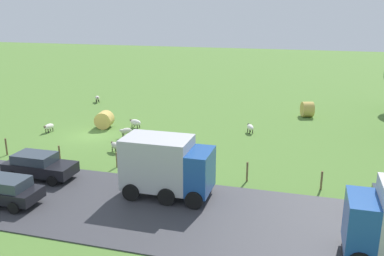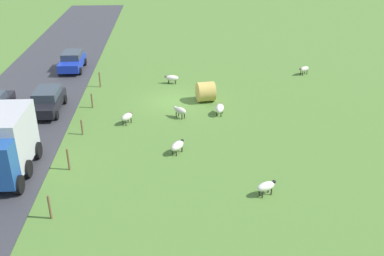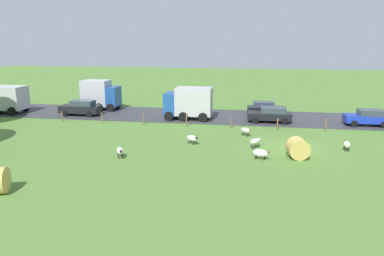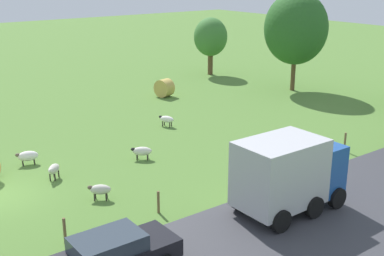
# 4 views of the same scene
# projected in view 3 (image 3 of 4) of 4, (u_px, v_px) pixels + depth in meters

# --- Properties ---
(ground_plane) EXTENTS (160.00, 160.00, 0.00)m
(ground_plane) POSITION_uv_depth(u_px,v_px,m) (293.00, 149.00, 28.56)
(ground_plane) COLOR #517A33
(road_strip) EXTENTS (8.00, 80.00, 0.06)m
(road_strip) POSITION_uv_depth(u_px,v_px,m) (282.00, 119.00, 39.21)
(road_strip) COLOR #38383D
(road_strip) RESTS_ON ground_plane
(sheep_0) EXTENTS (1.03, 1.17, 0.74)m
(sheep_0) POSITION_uv_depth(u_px,v_px,m) (192.00, 138.00, 29.66)
(sheep_0) COLOR silver
(sheep_0) RESTS_ON ground_plane
(sheep_1) EXTENTS (1.20, 0.57, 0.73)m
(sheep_1) POSITION_uv_depth(u_px,v_px,m) (347.00, 144.00, 27.94)
(sheep_1) COLOR silver
(sheep_1) RESTS_ON ground_plane
(sheep_2) EXTENTS (0.83, 1.26, 0.77)m
(sheep_2) POSITION_uv_depth(u_px,v_px,m) (261.00, 153.00, 25.84)
(sheep_2) COLOR white
(sheep_2) RESTS_ON ground_plane
(sheep_3) EXTENTS (0.94, 1.07, 0.75)m
(sheep_3) POSITION_uv_depth(u_px,v_px,m) (246.00, 130.00, 32.13)
(sheep_3) COLOR beige
(sheep_3) RESTS_ON ground_plane
(sheep_4) EXTENTS (1.15, 0.86, 0.75)m
(sheep_4) POSITION_uv_depth(u_px,v_px,m) (120.00, 151.00, 26.24)
(sheep_4) COLOR white
(sheep_4) RESTS_ON ground_plane
(sheep_6) EXTENTS (1.02, 0.99, 0.78)m
(sheep_6) POSITION_uv_depth(u_px,v_px,m) (255.00, 141.00, 28.56)
(sheep_6) COLOR beige
(sheep_6) RESTS_ON ground_plane
(hay_bale_1) EXTENTS (1.50, 1.67, 1.48)m
(hay_bale_1) POSITION_uv_depth(u_px,v_px,m) (298.00, 148.00, 26.10)
(hay_bale_1) COLOR tan
(hay_bale_1) RESTS_ON ground_plane
(fence_post_0) EXTENTS (0.12, 0.12, 1.26)m
(fence_post_0) POSITION_uv_depth(u_px,v_px,m) (326.00, 125.00, 33.60)
(fence_post_0) COLOR brown
(fence_post_0) RESTS_ON ground_plane
(fence_post_1) EXTENTS (0.12, 0.12, 1.11)m
(fence_post_1) POSITION_uv_depth(u_px,v_px,m) (278.00, 124.00, 34.29)
(fence_post_1) COLOR brown
(fence_post_1) RESTS_ON ground_plane
(fence_post_2) EXTENTS (0.12, 0.12, 1.03)m
(fence_post_2) POSITION_uv_depth(u_px,v_px,m) (231.00, 123.00, 34.98)
(fence_post_2) COLOR brown
(fence_post_2) RESTS_ON ground_plane
(fence_post_3) EXTENTS (0.12, 0.12, 1.29)m
(fence_post_3) POSITION_uv_depth(u_px,v_px,m) (187.00, 120.00, 35.62)
(fence_post_3) COLOR brown
(fence_post_3) RESTS_ON ground_plane
(fence_post_4) EXTENTS (0.12, 0.12, 1.26)m
(fence_post_4) POSITION_uv_depth(u_px,v_px,m) (143.00, 119.00, 36.30)
(fence_post_4) COLOR brown
(fence_post_4) RESTS_ON ground_plane
(fence_post_5) EXTENTS (0.12, 0.12, 1.14)m
(fence_post_5) POSITION_uv_depth(u_px,v_px,m) (102.00, 118.00, 36.99)
(fence_post_5) COLOR brown
(fence_post_5) RESTS_ON ground_plane
(fence_post_6) EXTENTS (0.12, 0.12, 1.08)m
(fence_post_6) POSITION_uv_depth(u_px,v_px,m) (62.00, 117.00, 37.67)
(fence_post_6) COLOR brown
(fence_post_6) RESTS_ON ground_plane
(truck_0) EXTENTS (2.65, 4.31, 3.51)m
(truck_0) POSITION_uv_depth(u_px,v_px,m) (100.00, 94.00, 43.76)
(truck_0) COLOR #1E4C99
(truck_0) RESTS_ON road_strip
(truck_1) EXTENTS (2.80, 4.79, 3.08)m
(truck_1) POSITION_uv_depth(u_px,v_px,m) (5.00, 98.00, 41.72)
(truck_1) COLOR #197F33
(truck_1) RESTS_ON road_strip
(truck_2) EXTENTS (2.75, 4.93, 3.35)m
(truck_2) POSITION_uv_depth(u_px,v_px,m) (189.00, 102.00, 38.49)
(truck_2) COLOR #1E4C99
(truck_2) RESTS_ON road_strip
(car_0) EXTENTS (1.95, 4.23, 1.49)m
(car_0) POSITION_uv_depth(u_px,v_px,m) (265.00, 108.00, 40.77)
(car_0) COLOR black
(car_0) RESTS_ON road_strip
(car_1) EXTENTS (1.94, 4.47, 1.67)m
(car_1) POSITION_uv_depth(u_px,v_px,m) (81.00, 108.00, 40.56)
(car_1) COLOR black
(car_1) RESTS_ON road_strip
(car_2) EXTENTS (2.06, 4.40, 1.55)m
(car_2) POSITION_uv_depth(u_px,v_px,m) (270.00, 114.00, 37.23)
(car_2) COLOR black
(car_2) RESTS_ON road_strip
(car_3) EXTENTS (2.02, 4.20, 1.59)m
(car_3) POSITION_uv_depth(u_px,v_px,m) (368.00, 117.00, 35.76)
(car_3) COLOR #1933B2
(car_3) RESTS_ON road_strip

